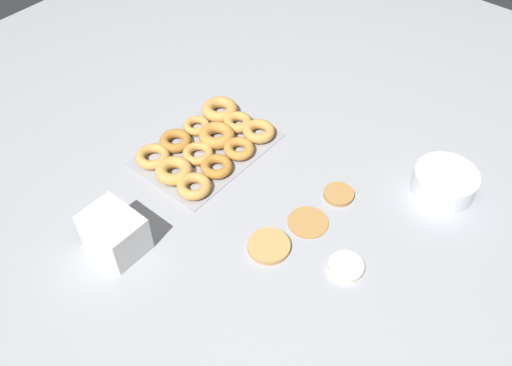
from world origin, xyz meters
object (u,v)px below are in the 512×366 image
donut_tray (207,144)px  container_stack (115,233)px  pancake_1 (339,194)px  batter_bowl (444,182)px  pancake_3 (308,222)px  pancake_2 (346,267)px  pancake_0 (269,246)px

donut_tray → container_stack: (0.42, 0.07, 0.04)m
pancake_1 → donut_tray: size_ratio=0.21×
pancake_1 → container_stack: container_stack is taller
pancake_1 → batter_bowl: (-0.21, 0.22, 0.03)m
donut_tray → pancake_3: bearing=84.6°
pancake_1 → batter_bowl: 0.30m
pancake_2 → donut_tray: bearing=-99.6°
pancake_0 → pancake_1: size_ratio=1.30×
pancake_3 → pancake_0: bearing=-12.5°
batter_bowl → pancake_1: bearing=-46.2°
container_stack → pancake_3: bearing=138.6°
pancake_0 → container_stack: (0.25, -0.31, 0.05)m
batter_bowl → container_stack: (0.72, -0.56, 0.02)m
donut_tray → batter_bowl: batter_bowl is taller
donut_tray → container_stack: 0.43m
batter_bowl → pancake_0: bearing=-28.1°
pancake_0 → pancake_3: pancake_0 is taller
pancake_3 → container_stack: 0.51m
pancake_3 → donut_tray: donut_tray is taller
pancake_0 → batter_bowl: size_ratio=0.63×
batter_bowl → container_stack: bearing=-37.8°
pancake_1 → container_stack: 0.62m
pancake_2 → pancake_0: bearing=-68.5°
pancake_1 → container_stack: (0.52, -0.34, 0.05)m
pancake_3 → batter_bowl: size_ratio=0.62×
pancake_1 → container_stack: size_ratio=0.58×
donut_tray → batter_bowl: bearing=115.6°
pancake_3 → donut_tray: 0.41m
pancake_0 → batter_bowl: (-0.47, 0.25, 0.03)m
pancake_0 → pancake_1: 0.27m
pancake_0 → pancake_1: bearing=171.9°
pancake_1 → pancake_3: (0.14, -0.01, -0.00)m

